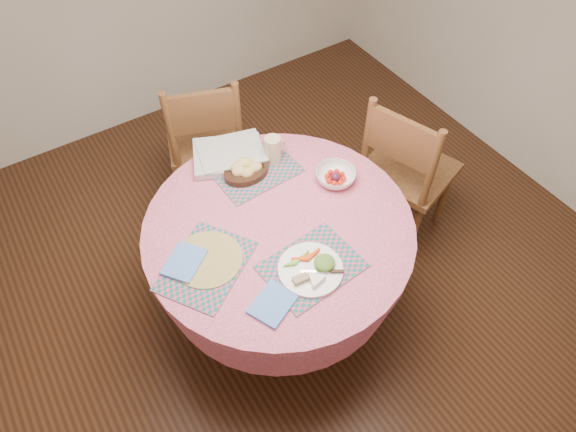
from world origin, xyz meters
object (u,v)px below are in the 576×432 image
at_px(wicker_trivet, 208,260).
at_px(chair_back, 206,139).
at_px(bread_bowl, 245,169).
at_px(latte_mug, 273,149).
at_px(chair_right, 405,170).
at_px(dinner_plate, 313,268).
at_px(dining_table, 279,250).
at_px(fruit_bowl, 336,176).

bearing_deg(wicker_trivet, chair_back, 65.02).
bearing_deg(bread_bowl, latte_mug, 4.40).
bearing_deg(latte_mug, wicker_trivet, -146.57).
relative_size(chair_right, latte_mug, 7.23).
xyz_separation_m(wicker_trivet, dinner_plate, (0.35, -0.29, 0.02)).
bearing_deg(wicker_trivet, chair_right, 4.97).
distance_m(dining_table, chair_right, 0.90).
height_order(chair_right, bread_bowl, chair_right).
relative_size(dining_table, chair_right, 1.24).
distance_m(chair_right, bread_bowl, 0.94).
relative_size(dining_table, wicker_trivet, 4.13).
relative_size(chair_right, bread_bowl, 4.35).
bearing_deg(bread_bowl, wicker_trivet, -137.71).
bearing_deg(dinner_plate, latte_mug, 72.01).
distance_m(chair_right, dinner_plate, 1.02).
relative_size(wicker_trivet, latte_mug, 2.16).
bearing_deg(wicker_trivet, dinner_plate, -39.86).
bearing_deg(chair_back, dinner_plate, 104.92).
bearing_deg(bread_bowl, dining_table, -95.28).
distance_m(chair_right, fruit_bowl, 0.58).
height_order(dinner_plate, latte_mug, latte_mug).
relative_size(chair_back, fruit_bowl, 4.14).
xyz_separation_m(dinner_plate, fruit_bowl, (0.39, 0.37, 0.01)).
bearing_deg(chair_right, latte_mug, 50.97).
height_order(bread_bowl, fruit_bowl, bread_bowl).
bearing_deg(fruit_bowl, latte_mug, 121.81).
bearing_deg(chair_right, dining_table, 78.37).
bearing_deg(fruit_bowl, bread_bowl, 141.72).
relative_size(dinner_plate, latte_mug, 1.99).
distance_m(chair_back, fruit_bowl, 0.95).
height_order(wicker_trivet, dinner_plate, dinner_plate).
relative_size(dining_table, latte_mug, 8.95).
bearing_deg(latte_mug, chair_back, 101.46).
distance_m(bread_bowl, fruit_bowl, 0.44).
bearing_deg(bread_bowl, chair_back, 85.15).
xyz_separation_m(bread_bowl, fruit_bowl, (0.34, -0.27, -0.01)).
xyz_separation_m(dining_table, fruit_bowl, (0.38, 0.08, 0.22)).
height_order(bread_bowl, latte_mug, latte_mug).
xyz_separation_m(latte_mug, fruit_bowl, (0.18, -0.28, -0.05)).
distance_m(latte_mug, fruit_bowl, 0.34).
height_order(dining_table, latte_mug, latte_mug).
xyz_separation_m(chair_right, wicker_trivet, (-1.26, -0.11, 0.23)).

